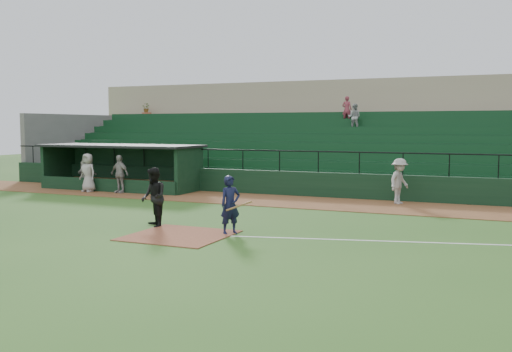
% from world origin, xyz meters
% --- Properties ---
extents(ground, '(90.00, 90.00, 0.00)m').
position_xyz_m(ground, '(0.00, 0.00, 0.00)').
color(ground, '#2B541B').
rests_on(ground, ground).
extents(warning_track, '(40.00, 4.00, 0.03)m').
position_xyz_m(warning_track, '(0.00, 8.00, 0.01)').
color(warning_track, brown).
rests_on(warning_track, ground).
extents(home_plate_dirt, '(3.00, 3.00, 0.03)m').
position_xyz_m(home_plate_dirt, '(0.00, -1.00, 0.01)').
color(home_plate_dirt, brown).
rests_on(home_plate_dirt, ground).
extents(foul_line, '(17.49, 4.44, 0.01)m').
position_xyz_m(foul_line, '(8.00, 1.20, 0.01)').
color(foul_line, white).
rests_on(foul_line, ground).
extents(stadium_structure, '(38.00, 13.08, 6.40)m').
position_xyz_m(stadium_structure, '(-0.00, 16.46, 2.30)').
color(stadium_structure, black).
rests_on(stadium_structure, ground).
extents(dugout, '(8.90, 3.20, 2.42)m').
position_xyz_m(dugout, '(-9.75, 9.56, 1.33)').
color(dugout, black).
rests_on(dugout, ground).
extents(batter_at_plate, '(1.18, 0.81, 1.87)m').
position_xyz_m(batter_at_plate, '(1.33, -0.09, 0.93)').
color(batter_at_plate, black).
rests_on(batter_at_plate, ground).
extents(umpire, '(1.24, 1.23, 2.02)m').
position_xyz_m(umpire, '(-1.64, 0.05, 1.01)').
color(umpire, black).
rests_on(umpire, ground).
extents(runner, '(1.12, 1.46, 1.99)m').
position_xyz_m(runner, '(5.05, 9.09, 1.02)').
color(runner, '#9E9894').
rests_on(runner, warning_track).
extents(dugout_player_a, '(1.19, 0.64, 1.93)m').
position_xyz_m(dugout_player_a, '(-8.69, 7.58, 1.00)').
color(dugout_player_a, '#9E9994').
rests_on(dugout_player_a, warning_track).
extents(dugout_player_b, '(1.03, 0.74, 1.98)m').
position_xyz_m(dugout_player_b, '(-10.51, 7.37, 1.02)').
color(dugout_player_b, '#A7A29C').
rests_on(dugout_player_b, warning_track).
extents(dugout_player_c, '(1.58, 0.83, 1.63)m').
position_xyz_m(dugout_player_c, '(-11.15, 7.90, 0.84)').
color(dugout_player_c, gray).
rests_on(dugout_player_c, warning_track).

